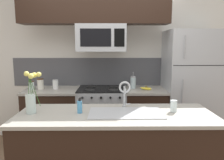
# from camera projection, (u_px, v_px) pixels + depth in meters

# --- Properties ---
(rear_partition) EXTENTS (5.20, 0.10, 2.60)m
(rear_partition) POSITION_uv_depth(u_px,v_px,m) (120.00, 63.00, 3.81)
(rear_partition) COLOR silver
(rear_partition) RESTS_ON ground
(splash_band) EXTENTS (3.05, 0.01, 0.48)m
(splash_band) POSITION_uv_depth(u_px,v_px,m) (102.00, 72.00, 3.77)
(splash_band) COLOR #4C4C51
(splash_band) RESTS_ON rear_partition
(back_counter_left) EXTENTS (0.86, 0.65, 0.91)m
(back_counter_left) POSITION_uv_depth(u_px,v_px,m) (53.00, 117.00, 3.55)
(back_counter_left) COLOR black
(back_counter_left) RESTS_ON ground
(back_counter_right) EXTENTS (0.66, 0.65, 0.91)m
(back_counter_right) POSITION_uv_depth(u_px,v_px,m) (145.00, 116.00, 3.57)
(back_counter_right) COLOR black
(back_counter_right) RESTS_ON ground
(stove_range) EXTENTS (0.76, 0.64, 0.93)m
(stove_range) POSITION_uv_depth(u_px,v_px,m) (102.00, 116.00, 3.56)
(stove_range) COLOR #A8AAAF
(stove_range) RESTS_ON ground
(microwave) EXTENTS (0.74, 0.40, 0.40)m
(microwave) POSITION_uv_depth(u_px,v_px,m) (101.00, 38.00, 3.34)
(microwave) COLOR #A8AAAF
(upper_cabinet_band) EXTENTS (2.22, 0.34, 0.60)m
(upper_cabinet_band) POSITION_uv_depth(u_px,v_px,m) (94.00, 4.00, 3.23)
(upper_cabinet_band) COLOR black
(refrigerator) EXTENTS (0.82, 0.74, 1.84)m
(refrigerator) POSITION_uv_depth(u_px,v_px,m) (190.00, 88.00, 3.52)
(refrigerator) COLOR #A8AAAF
(refrigerator) RESTS_ON ground
(storage_jar_tall) EXTENTS (0.09, 0.09, 0.14)m
(storage_jar_tall) POSITION_uv_depth(u_px,v_px,m) (31.00, 85.00, 3.44)
(storage_jar_tall) COLOR silver
(storage_jar_tall) RESTS_ON back_counter_left
(storage_jar_medium) EXTENTS (0.10, 0.10, 0.17)m
(storage_jar_medium) POSITION_uv_depth(u_px,v_px,m) (40.00, 84.00, 3.47)
(storage_jar_medium) COLOR silver
(storage_jar_medium) RESTS_ON back_counter_left
(storage_jar_short) EXTENTS (0.09, 0.09, 0.15)m
(storage_jar_short) POSITION_uv_depth(u_px,v_px,m) (55.00, 84.00, 3.50)
(storage_jar_short) COLOR silver
(storage_jar_short) RESTS_ON back_counter_left
(banana_bunch) EXTENTS (0.19, 0.12, 0.07)m
(banana_bunch) POSITION_uv_depth(u_px,v_px,m) (146.00, 88.00, 3.43)
(banana_bunch) COLOR yellow
(banana_bunch) RESTS_ON back_counter_right
(french_press) EXTENTS (0.09, 0.09, 0.27)m
(french_press) POSITION_uv_depth(u_px,v_px,m) (133.00, 82.00, 3.54)
(french_press) COLOR silver
(french_press) RESTS_ON back_counter_right
(island_counter) EXTENTS (2.03, 0.74, 0.91)m
(island_counter) POSITION_uv_depth(u_px,v_px,m) (116.00, 154.00, 2.33)
(island_counter) COLOR black
(island_counter) RESTS_ON ground
(kitchen_sink) EXTENTS (0.76, 0.39, 0.16)m
(kitchen_sink) POSITION_uv_depth(u_px,v_px,m) (126.00, 120.00, 2.27)
(kitchen_sink) COLOR #ADAFB5
(kitchen_sink) RESTS_ON island_counter
(sink_faucet) EXTENTS (0.14, 0.14, 0.31)m
(sink_faucet) POSITION_uv_depth(u_px,v_px,m) (125.00, 91.00, 2.42)
(sink_faucet) COLOR #B7BABF
(sink_faucet) RESTS_ON island_counter
(dish_soap_bottle) EXTENTS (0.06, 0.05, 0.16)m
(dish_soap_bottle) POSITION_uv_depth(u_px,v_px,m) (80.00, 107.00, 2.26)
(dish_soap_bottle) COLOR #4C93C6
(dish_soap_bottle) RESTS_ON island_counter
(drinking_glass) EXTENTS (0.07, 0.07, 0.12)m
(drinking_glass) POSITION_uv_depth(u_px,v_px,m) (174.00, 106.00, 2.30)
(drinking_glass) COLOR silver
(drinking_glass) RESTS_ON island_counter
(flower_vase) EXTENTS (0.17, 0.14, 0.44)m
(flower_vase) POSITION_uv_depth(u_px,v_px,m) (31.00, 99.00, 2.24)
(flower_vase) COLOR silver
(flower_vase) RESTS_ON island_counter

